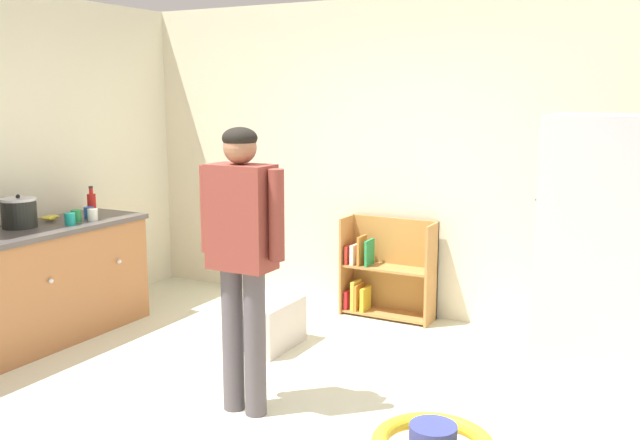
% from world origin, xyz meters
% --- Properties ---
extents(ground_plane, '(12.00, 12.00, 0.00)m').
position_xyz_m(ground_plane, '(0.00, 0.00, 0.00)').
color(ground_plane, beige).
rests_on(ground_plane, ground).
extents(back_wall, '(5.20, 0.06, 2.70)m').
position_xyz_m(back_wall, '(0.00, 2.33, 1.35)').
color(back_wall, beige).
rests_on(back_wall, ground).
extents(left_side_wall, '(0.06, 2.99, 2.70)m').
position_xyz_m(left_side_wall, '(-2.63, 0.80, 1.35)').
color(left_side_wall, beige).
rests_on(left_side_wall, ground).
extents(kitchen_counter, '(0.65, 2.11, 0.90)m').
position_xyz_m(kitchen_counter, '(-2.20, 0.14, 0.45)').
color(kitchen_counter, '#9A6239').
rests_on(kitchen_counter, ground).
extents(refrigerator, '(0.73, 0.68, 1.78)m').
position_xyz_m(refrigerator, '(1.72, 1.27, 0.89)').
color(refrigerator, '#B7BABF').
rests_on(refrigerator, ground).
extents(bookshelf, '(0.80, 0.28, 0.85)m').
position_xyz_m(bookshelf, '(-0.11, 2.15, 0.37)').
color(bookshelf, '#B67B41').
rests_on(bookshelf, ground).
extents(standing_person, '(0.57, 0.22, 1.72)m').
position_xyz_m(standing_person, '(-0.10, 0.01, 1.03)').
color(standing_person, '#524C52').
rests_on(standing_person, ground).
extents(pet_carrier, '(0.42, 0.55, 0.36)m').
position_xyz_m(pet_carrier, '(-0.60, 1.01, 0.18)').
color(pet_carrier, beige).
rests_on(pet_carrier, ground).
extents(crock_pot, '(0.26, 0.26, 0.25)m').
position_xyz_m(crock_pot, '(-2.30, 0.24, 1.01)').
color(crock_pot, black).
rests_on(crock_pot, kitchen_counter).
extents(banana_bunch, '(0.15, 0.16, 0.04)m').
position_xyz_m(banana_bunch, '(-2.32, 0.55, 0.93)').
color(banana_bunch, yellow).
rests_on(banana_bunch, kitchen_counter).
extents(ketchup_bottle, '(0.07, 0.07, 0.25)m').
position_xyz_m(ketchup_bottle, '(-2.23, 0.89, 1.00)').
color(ketchup_bottle, red).
rests_on(ketchup_bottle, kitchen_counter).
extents(white_cup, '(0.08, 0.08, 0.09)m').
position_xyz_m(white_cup, '(-2.04, 0.72, 0.95)').
color(white_cup, white).
rests_on(white_cup, kitchen_counter).
extents(green_cup, '(0.08, 0.08, 0.09)m').
position_xyz_m(green_cup, '(-2.12, 0.62, 0.95)').
color(green_cup, green).
rests_on(green_cup, kitchen_counter).
extents(teal_cup, '(0.08, 0.08, 0.09)m').
position_xyz_m(teal_cup, '(-2.05, 0.49, 0.95)').
color(teal_cup, teal).
rests_on(teal_cup, kitchen_counter).
extents(blue_cup, '(0.08, 0.08, 0.09)m').
position_xyz_m(blue_cup, '(-2.14, 0.77, 0.95)').
color(blue_cup, blue).
rests_on(blue_cup, kitchen_counter).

